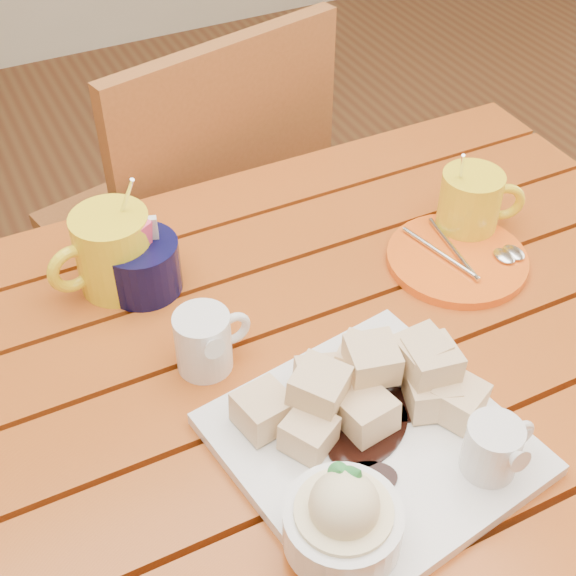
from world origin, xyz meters
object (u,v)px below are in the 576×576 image
dessert_plate (373,443)px  coffee_mug_right (471,203)px  table (290,422)px  chair_far (199,223)px  coffee_mug_left (112,251)px  orange_saucer (458,259)px

dessert_plate → coffee_mug_right: 0.43m
table → chair_far: bearing=80.1°
table → coffee_mug_right: bearing=19.1°
dessert_plate → coffee_mug_right: coffee_mug_right is taller
dessert_plate → chair_far: chair_far is taller
coffee_mug_right → chair_far: 0.60m
dessert_plate → coffee_mug_left: size_ratio=1.98×
coffee_mug_left → chair_far: size_ratio=0.18×
coffee_mug_left → coffee_mug_right: 0.49m
table → coffee_mug_left: size_ratio=7.30×
table → coffee_mug_right: (0.34, 0.12, 0.16)m
dessert_plate → orange_saucer: size_ratio=1.72×
table → dessert_plate: bearing=-85.8°
coffee_mug_right → orange_saucer: (-0.05, -0.05, -0.04)m
coffee_mug_left → chair_far: 0.53m
dessert_plate → coffee_mug_right: bearing=40.7°
orange_saucer → coffee_mug_right: bearing=45.2°
orange_saucer → chair_far: (-0.18, 0.53, -0.24)m
orange_saucer → table: bearing=-167.3°
coffee_mug_right → chair_far: (-0.23, 0.48, -0.28)m
coffee_mug_left → orange_saucer: 0.46m
orange_saucer → coffee_mug_left: bearing=159.0°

